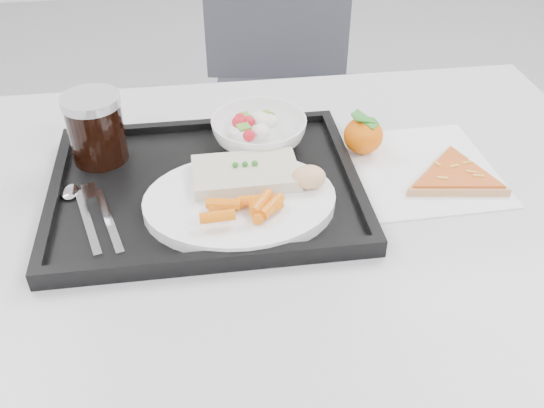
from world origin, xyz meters
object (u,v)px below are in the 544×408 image
(salad_bowl, at_px, (259,132))
(pizza_slice, at_px, (456,176))
(tangerine, at_px, (363,135))
(table, at_px, (248,239))
(chair, at_px, (282,71))
(tray, at_px, (206,188))
(cola_glass, at_px, (96,127))
(dinner_plate, at_px, (240,202))

(salad_bowl, xyz_separation_m, pizza_slice, (0.29, -0.13, -0.03))
(salad_bowl, relative_size, tangerine, 1.87)
(table, bearing_deg, chair, 77.77)
(chair, height_order, tangerine, chair)
(tray, bearing_deg, tangerine, 15.54)
(pizza_slice, bearing_deg, chair, 98.57)
(cola_glass, xyz_separation_m, tangerine, (0.41, -0.02, -0.04))
(table, height_order, dinner_plate, dinner_plate)
(chair, bearing_deg, table, -102.23)
(salad_bowl, height_order, tangerine, tangerine)
(dinner_plate, relative_size, salad_bowl, 1.78)
(dinner_plate, distance_m, salad_bowl, 0.17)
(chair, bearing_deg, tangerine, -89.30)
(chair, distance_m, cola_glass, 0.90)
(salad_bowl, bearing_deg, chair, 78.17)
(chair, bearing_deg, pizza_slice, -81.43)
(chair, xyz_separation_m, dinner_plate, (-0.20, -0.90, 0.24))
(salad_bowl, height_order, cola_glass, cola_glass)
(dinner_plate, bearing_deg, salad_bowl, 73.59)
(chair, xyz_separation_m, salad_bowl, (-0.16, -0.74, 0.25))
(tray, xyz_separation_m, cola_glass, (-0.16, 0.09, 0.06))
(chair, relative_size, tray, 2.07)
(table, height_order, salad_bowl, salad_bowl)
(chair, xyz_separation_m, tray, (-0.25, -0.84, 0.22))
(pizza_slice, bearing_deg, salad_bowl, 156.35)
(table, xyz_separation_m, tangerine, (0.20, 0.11, 0.10))
(chair, xyz_separation_m, pizza_slice, (0.13, -0.87, 0.22))
(chair, height_order, salad_bowl, chair)
(tangerine, bearing_deg, cola_glass, 176.81)
(tray, bearing_deg, chair, 73.61)
(cola_glass, height_order, tangerine, cola_glass)
(table, distance_m, tray, 0.10)
(chair, xyz_separation_m, cola_glass, (-0.41, -0.75, 0.28))
(salad_bowl, relative_size, cola_glass, 1.41)
(salad_bowl, xyz_separation_m, tangerine, (0.16, -0.03, -0.00))
(tray, distance_m, salad_bowl, 0.14)
(chair, relative_size, cola_glass, 8.61)
(table, relative_size, pizza_slice, 5.18)
(chair, distance_m, dinner_plate, 0.95)
(salad_bowl, bearing_deg, tangerine, -9.83)
(pizza_slice, bearing_deg, dinner_plate, -174.06)
(tangerine, bearing_deg, pizza_slice, -38.58)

